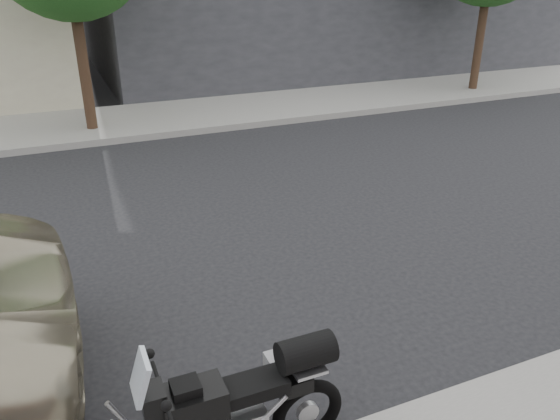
# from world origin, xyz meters

# --- Properties ---
(ground) EXTENTS (120.00, 120.00, 0.00)m
(ground) POSITION_xyz_m (0.00, 0.00, 0.00)
(ground) COLOR black
(ground) RESTS_ON ground
(far_sidewalk) EXTENTS (44.00, 3.00, 0.15)m
(far_sidewalk) POSITION_xyz_m (0.00, -6.50, 0.07)
(far_sidewalk) COLOR gray
(far_sidewalk) RESTS_ON ground
(motorcycle) EXTENTS (1.98, 0.64, 1.25)m
(motorcycle) POSITION_xyz_m (1.87, 3.88, 0.54)
(motorcycle) COLOR black
(motorcycle) RESTS_ON ground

